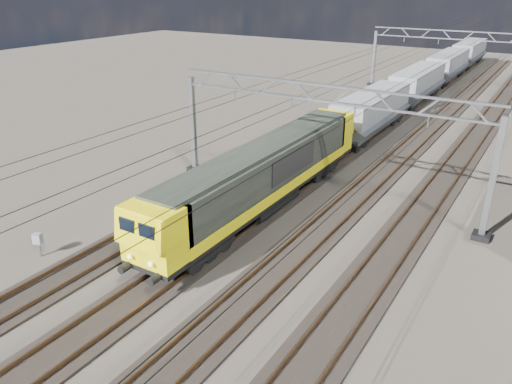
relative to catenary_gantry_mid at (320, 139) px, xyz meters
The scene contains 14 objects.
ground 5.59m from the catenary_gantry_mid, 90.00° to the right, with size 160.00×160.00×0.00m, color black.
track_outer_west 8.17m from the catenary_gantry_mid, 146.31° to the right, with size 2.60×140.00×0.30m.
track_loco 5.89m from the catenary_gantry_mid, 116.57° to the right, with size 2.60×140.00×0.30m.
track_inner_east 5.89m from the catenary_gantry_mid, 63.43° to the right, with size 2.60×140.00×0.30m.
track_outer_east 8.17m from the catenary_gantry_mid, 33.69° to the right, with size 2.60×140.00×0.30m.
catenary_gantry_mid is the anchor object (origin of this frame).
catenary_gantry_far 36.00m from the catenary_gantry_mid, 90.00° to the left, with size 19.90×0.90×7.11m.
overhead_wires 4.40m from the catenary_gantry_mid, 90.00° to the left, with size 12.03×140.00×0.53m.
locomotive 3.89m from the catenary_gantry_mid, 124.19° to the right, with size 2.76×21.10×3.62m.
hopper_wagon_lead 14.98m from the catenary_gantry_mid, 97.72° to the left, with size 3.38×13.00×3.25m.
hopper_wagon_mid 29.07m from the catenary_gantry_mid, 93.95° to the left, with size 3.38×13.00×3.25m.
hopper_wagon_third 43.23m from the catenary_gantry_mid, 92.65° to the left, with size 3.38×13.00×3.25m.
hopper_wagon_fourth 57.41m from the catenary_gantry_mid, 92.00° to the left, with size 3.38×13.00×3.25m.
trackside_cabinet 16.18m from the catenary_gantry_mid, 122.71° to the right, with size 0.50×0.45×1.24m.
Camera 1 is at (11.66, -21.85, 12.65)m, focal length 35.00 mm.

